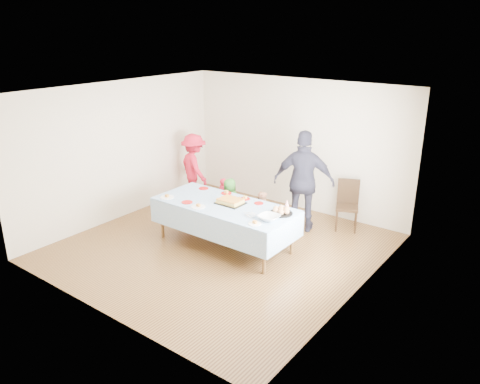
% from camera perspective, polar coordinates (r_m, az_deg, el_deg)
% --- Properties ---
extents(ground, '(5.00, 5.00, 0.00)m').
position_cam_1_polar(ground, '(8.27, -2.36, -6.72)').
color(ground, '#452813').
rests_on(ground, ground).
extents(room_walls, '(5.04, 5.04, 2.72)m').
position_cam_1_polar(room_walls, '(7.62, -2.21, 5.20)').
color(room_walls, beige).
rests_on(room_walls, ground).
extents(party_table, '(2.50, 1.10, 0.78)m').
position_cam_1_polar(party_table, '(8.04, -1.92, -1.85)').
color(party_table, brown).
rests_on(party_table, ground).
extents(birthday_cake, '(0.47, 0.36, 0.08)m').
position_cam_1_polar(birthday_cake, '(8.03, -1.18, -1.14)').
color(birthday_cake, black).
rests_on(birthday_cake, party_table).
extents(rolls_tray, '(0.38, 0.38, 0.11)m').
position_cam_1_polar(rolls_tray, '(7.62, 5.03, -2.32)').
color(rolls_tray, black).
rests_on(rolls_tray, party_table).
extents(punch_bowl, '(0.33, 0.33, 0.08)m').
position_cam_1_polar(punch_bowl, '(7.37, 3.55, -3.13)').
color(punch_bowl, silver).
rests_on(punch_bowl, party_table).
extents(party_hat, '(0.10, 0.10, 0.17)m').
position_cam_1_polar(party_hat, '(7.83, 5.73, -1.47)').
color(party_hat, white).
rests_on(party_hat, party_table).
extents(fork_pile, '(0.24, 0.18, 0.07)m').
position_cam_1_polar(fork_pile, '(7.50, 1.22, -2.76)').
color(fork_pile, white).
rests_on(fork_pile, party_table).
extents(plate_red_far_a, '(0.18, 0.18, 0.01)m').
position_cam_1_polar(plate_red_far_a, '(8.79, -4.46, 0.45)').
color(plate_red_far_a, '#B90E0D').
rests_on(plate_red_far_a, party_table).
extents(plate_red_far_b, '(0.20, 0.20, 0.01)m').
position_cam_1_polar(plate_red_far_b, '(8.52, -1.68, -0.15)').
color(plate_red_far_b, '#B90E0D').
rests_on(plate_red_far_b, party_table).
extents(plate_red_far_c, '(0.18, 0.18, 0.01)m').
position_cam_1_polar(plate_red_far_c, '(8.24, 0.61, -0.83)').
color(plate_red_far_c, '#B90E0D').
rests_on(plate_red_far_c, party_table).
extents(plate_red_far_d, '(0.16, 0.16, 0.01)m').
position_cam_1_polar(plate_red_far_d, '(8.05, 2.30, -1.37)').
color(plate_red_far_d, '#B90E0D').
rests_on(plate_red_far_d, party_table).
extents(plate_red_near, '(0.19, 0.19, 0.01)m').
position_cam_1_polar(plate_red_near, '(8.13, -6.47, -1.25)').
color(plate_red_near, '#B90E0D').
rests_on(plate_red_near, party_table).
extents(plate_white_left, '(0.25, 0.25, 0.01)m').
position_cam_1_polar(plate_white_left, '(8.42, -8.88, -0.64)').
color(plate_white_left, white).
rests_on(plate_white_left, party_table).
extents(plate_white_mid, '(0.24, 0.24, 0.01)m').
position_cam_1_polar(plate_white_mid, '(7.92, -5.10, -1.80)').
color(plate_white_mid, white).
rests_on(plate_white_mid, party_table).
extents(plate_white_right, '(0.20, 0.20, 0.01)m').
position_cam_1_polar(plate_white_right, '(7.23, 1.81, -3.88)').
color(plate_white_right, white).
rests_on(plate_white_right, party_table).
extents(dining_chair, '(0.54, 0.54, 0.94)m').
position_cam_1_polar(dining_chair, '(9.07, 12.98, -1.14)').
color(dining_chair, black).
rests_on(dining_chair, ground).
extents(toddler_left, '(0.30, 0.21, 0.77)m').
position_cam_1_polar(toddler_left, '(9.53, -1.98, -0.51)').
color(toddler_left, red).
rests_on(toddler_left, ground).
extents(toddler_mid, '(0.48, 0.35, 0.91)m').
position_cam_1_polar(toddler_mid, '(9.08, -1.26, -1.10)').
color(toddler_mid, '#337828').
rests_on(toddler_mid, ground).
extents(toddler_right, '(0.46, 0.39, 0.83)m').
position_cam_1_polar(toddler_right, '(8.63, 2.60, -2.54)').
color(toddler_right, tan).
rests_on(toddler_right, ground).
extents(adult_left, '(1.10, 0.89, 1.49)m').
position_cam_1_polar(adult_left, '(10.23, -5.60, 2.96)').
color(adult_left, red).
rests_on(adult_left, ground).
extents(adult_right, '(1.21, 0.84, 1.91)m').
position_cam_1_polar(adult_right, '(8.67, 7.79, 1.24)').
color(adult_right, '#2A2A3A').
rests_on(adult_right, ground).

